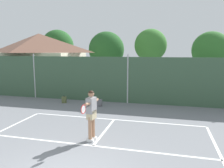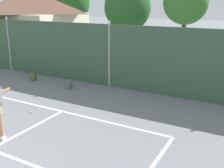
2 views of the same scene
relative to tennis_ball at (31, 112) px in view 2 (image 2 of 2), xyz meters
The scene contains 6 objects.
chainlink_fence 4.45m from the tennis_ball, 78.18° to the left, with size 26.09×0.09×3.01m.
clubhouse_building 10.78m from the tennis_ball, 134.10° to the left, with size 6.96×5.30×4.63m.
treeline_backdrop 15.66m from the tennis_ball, 88.43° to the left, with size 24.56×3.63×5.66m.
tennis_ball is the anchor object (origin of this frame).
backpack_olive 4.31m from the tennis_ball, 133.41° to the left, with size 0.32×0.30×0.46m.
backpack_grey 3.00m from the tennis_ball, 101.25° to the left, with size 0.29×0.25×0.46m.
Camera 2 is at (6.01, -1.62, 3.81)m, focal length 43.74 mm.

